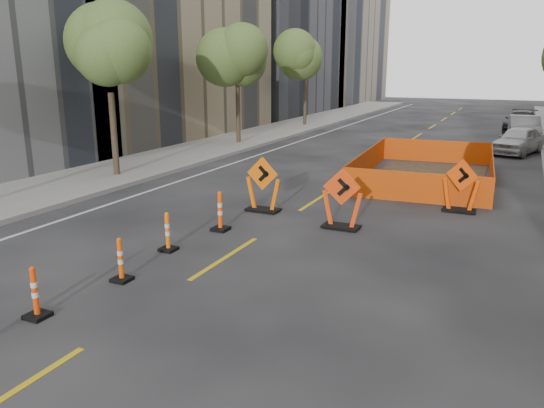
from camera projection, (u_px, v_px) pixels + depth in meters
The scene contains 18 objects.
ground_plane at pixel (104, 335), 8.72m from camera, with size 140.00×140.00×0.00m, color black.
sidewalk_left at pixel (138, 166), 22.91m from camera, with size 4.00×90.00×0.15m, color gray.
bld_left_d at pixel (256, 35), 48.26m from camera, with size 12.00×16.00×14.00m, color #4C4C51.
bld_left_e at pixel (319, 15), 61.87m from camera, with size 12.00×20.00×20.00m, color gray.
tree_l_b at pixel (108, 59), 19.78m from camera, with size 2.80×2.80×5.95m.
tree_l_c at pixel (237, 61), 28.54m from camera, with size 2.80×2.80×5.95m.
tree_l_d at pixel (306, 62), 37.30m from camera, with size 2.80×2.80×5.95m.
channelizer_3 at pixel (35, 292), 9.19m from camera, with size 0.38×0.38×0.96m, color red, non-canonical shape.
channelizer_4 at pixel (120, 260), 10.78m from camera, with size 0.37×0.37×0.93m, color #DA4C09, non-canonical shape.
channelizer_5 at pixel (167, 232), 12.56m from camera, with size 0.38×0.38×0.95m, color #FE650A, non-canonical shape.
channelizer_6 at pixel (220, 211), 14.10m from camera, with size 0.43×0.43×1.08m, color #FF480A, non-canonical shape.
chevron_sign_left at pixel (263, 184), 15.92m from camera, with size 1.12×0.67×1.68m, color #EA6109, non-canonical shape.
chevron_sign_center at pixel (342, 199), 14.23m from camera, with size 1.11×0.67×1.66m, color #ED3C09, non-canonical shape.
chevron_sign_right at pixel (461, 186), 15.86m from camera, with size 1.08×0.65×1.62m, color #FD4B0A, non-canonical shape.
safety_fence at pixel (427, 166), 20.63m from camera, with size 4.70×7.99×1.00m, color #F95C0D, non-canonical shape.
parked_car_near at pixel (518, 140), 26.48m from camera, with size 1.60×3.97×1.35m, color silver.
parked_car_mid at pixel (524, 129), 30.61m from camera, with size 1.58×4.52×1.49m, color gray.
parked_car_far at pixel (521, 121), 35.29m from camera, with size 1.92×4.72×1.37m, color black.
Camera 1 is at (5.86, -5.97, 4.29)m, focal length 35.00 mm.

